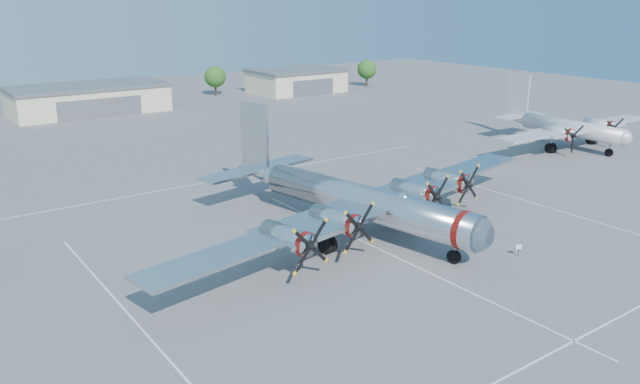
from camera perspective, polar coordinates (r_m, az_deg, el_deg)
ground at (r=57.35m, az=3.47°, el=-4.32°), size 260.00×260.00×0.00m
parking_lines at (r=56.10m, az=4.61°, el=-4.84°), size 60.00×50.08×0.01m
hangar_center at (r=129.01m, az=-20.40°, el=8.00°), size 28.60×14.60×5.40m
hangar_east at (r=149.02m, az=-2.19°, el=10.16°), size 20.60×14.60×5.40m
tree_east at (r=145.09m, az=-9.58°, el=10.35°), size 4.80×4.80×6.64m
tree_far_east at (r=159.23m, az=4.31°, el=11.13°), size 4.80×4.80×6.64m
main_bomber_b29 at (r=59.42m, az=2.94°, el=-3.52°), size 52.75×40.60×10.55m
twin_engine_east at (r=99.76m, az=21.37°, el=3.87°), size 31.96×23.39×9.94m
info_placard at (r=55.88m, az=17.72°, el=-4.92°), size 0.53×0.24×1.05m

